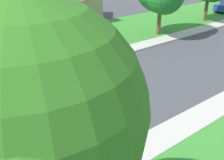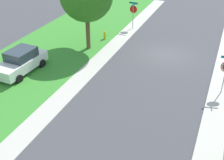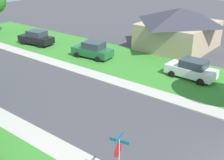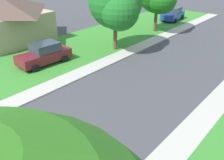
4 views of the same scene
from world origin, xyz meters
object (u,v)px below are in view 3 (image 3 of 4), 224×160
car_black_behind_trees (36,38)px  stop_sign_far_corner (118,152)px  car_white_kerbside_mid (192,69)px  house_right_setback (179,28)px  car_green_near_corner (93,50)px

car_black_behind_trees → stop_sign_far_corner: bearing=-120.1°
stop_sign_far_corner → car_black_behind_trees: 24.97m
car_white_kerbside_mid → house_right_setback: bearing=33.2°
stop_sign_far_corner → car_black_behind_trees: size_ratio=0.61×
stop_sign_far_corner → car_black_behind_trees: stop_sign_far_corner is taller
house_right_setback → stop_sign_far_corner: bearing=-160.7°
car_white_kerbside_mid → stop_sign_far_corner: bearing=-169.6°
stop_sign_far_corner → car_green_near_corner: stop_sign_far_corner is taller
car_white_kerbside_mid → car_black_behind_trees: bearing=94.8°
car_white_kerbside_mid → house_right_setback: size_ratio=0.48×
stop_sign_far_corner → car_black_behind_trees: (12.51, 21.59, -1.01)m
stop_sign_far_corner → house_right_setback: bearing=19.3°
car_black_behind_trees → car_green_near_corner: 8.56m
stop_sign_far_corner → car_black_behind_trees: bearing=59.9°
car_black_behind_trees → house_right_setback: (9.34, -13.92, 1.50)m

